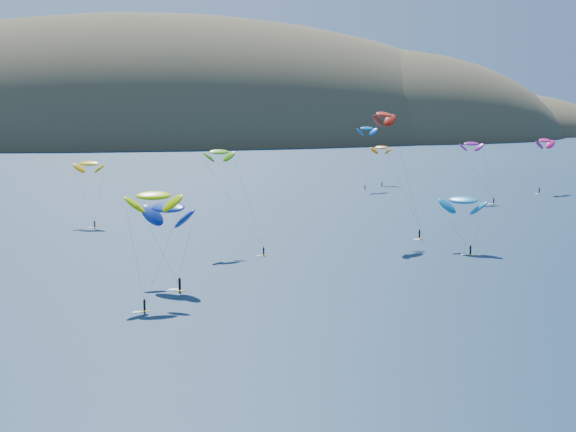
{
  "coord_description": "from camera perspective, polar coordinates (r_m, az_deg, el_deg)",
  "views": [
    {
      "loc": [
        -49.76,
        -52.99,
        28.95
      ],
      "look_at": [
        -13.35,
        80.0,
        9.0
      ],
      "focal_mm": 50.0,
      "sensor_mm": 36.0,
      "label": 1
    }
  ],
  "objects": [
    {
      "name": "kitesurfer_5",
      "position": [
        159.65,
        12.33,
        1.11
      ],
      "size": [
        9.31,
        11.63,
        12.22
      ],
      "rotation": [
        0.0,
        0.0,
        -0.81
      ],
      "color": "yellow",
      "rests_on": "ground"
    },
    {
      "name": "kitesurfer_4",
      "position": [
        265.72,
        5.64,
        6.22
      ],
      "size": [
        8.45,
        8.32,
        21.99
      ],
      "rotation": [
        0.0,
        0.0,
        0.28
      ],
      "color": "yellow",
      "rests_on": "ground"
    },
    {
      "name": "kitesurfer_10",
      "position": [
        127.94,
        -8.53,
        0.6
      ],
      "size": [
        10.04,
        12.38,
        15.01
      ],
      "rotation": [
        0.0,
        0.0,
        -0.89
      ],
      "color": "yellow",
      "rests_on": "ground"
    },
    {
      "name": "kitesurfer_6",
      "position": [
        237.6,
        12.92,
        5.02
      ],
      "size": [
        7.38,
        10.31,
        18.53
      ],
      "rotation": [
        0.0,
        0.0,
        -0.04
      ],
      "color": "yellow",
      "rests_on": "ground"
    },
    {
      "name": "kitesurfer_11",
      "position": [
        281.47,
        6.66,
        4.86
      ],
      "size": [
        8.04,
        13.36,
        14.79
      ],
      "rotation": [
        0.0,
        0.0,
        -0.64
      ],
      "color": "yellow",
      "rests_on": "ground"
    },
    {
      "name": "kitesurfer_2",
      "position": [
        118.86,
        -9.54,
        1.43
      ],
      "size": [
        8.2,
        10.74,
        17.37
      ],
      "rotation": [
        0.0,
        0.0,
        0.05
      ],
      "color": "yellow",
      "rests_on": "ground"
    },
    {
      "name": "kitesurfer_8",
      "position": [
        268.07,
        17.81,
        5.13
      ],
      "size": [
        9.99,
        8.93,
        18.71
      ],
      "rotation": [
        0.0,
        0.0,
        0.41
      ],
      "color": "yellow",
      "rests_on": "ground"
    },
    {
      "name": "kitesurfer_9",
      "position": [
        169.84,
        6.85,
        7.15
      ],
      "size": [
        11.88,
        8.94,
        28.3
      ],
      "rotation": [
        0.0,
        0.0,
        0.73
      ],
      "color": "yellow",
      "rests_on": "ground"
    },
    {
      "name": "kitesurfer_3",
      "position": [
        156.68,
        -4.91,
        4.54
      ],
      "size": [
        10.62,
        12.33,
        20.8
      ],
      "rotation": [
        0.0,
        0.0,
        0.29
      ],
      "color": "yellow",
      "rests_on": "ground"
    },
    {
      "name": "island",
      "position": [
        623.04,
        -7.07,
        4.52
      ],
      "size": [
        730.0,
        300.0,
        210.0
      ],
      "color": "#3D3526",
      "rests_on": "ground"
    },
    {
      "name": "kitesurfer_1",
      "position": [
        193.99,
        -13.96,
        3.64
      ],
      "size": [
        8.15,
        10.8,
        16.33
      ],
      "rotation": [
        0.0,
        0.0,
        -0.45
      ],
      "color": "yellow",
      "rests_on": "ground"
    }
  ]
}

